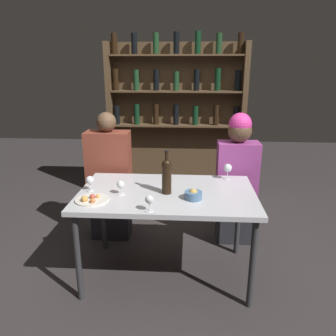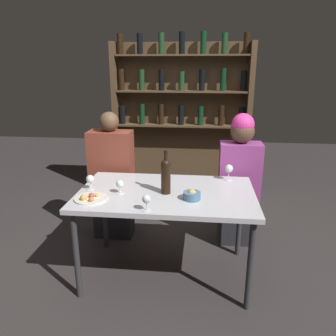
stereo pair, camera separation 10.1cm
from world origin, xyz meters
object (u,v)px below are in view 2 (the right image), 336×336
food_plate_0 (90,198)px  wine_glass_3 (146,200)px  wine_glass_1 (120,184)px  snack_bowl (192,195)px  wine_bottle (165,175)px  seated_person_left (112,180)px  seated_person_right (239,181)px  wine_glass_0 (229,169)px  wine_glass_2 (90,180)px

food_plate_0 → wine_glass_3: bearing=-18.1°
wine_glass_1 → snack_bowl: size_ratio=0.84×
wine_bottle → wine_glass_3: (-0.09, -0.32, -0.07)m
wine_bottle → food_plate_0: bearing=-160.8°
wine_glass_1 → seated_person_left: 0.75m
wine_glass_3 → snack_bowl: 0.37m
seated_person_left → seated_person_right: (1.20, 0.00, 0.04)m
wine_glass_3 → wine_bottle: bearing=74.9°
wine_bottle → wine_glass_0: bearing=35.2°
food_plate_0 → seated_person_left: size_ratio=0.19×
wine_bottle → wine_glass_1: size_ratio=3.12×
wine_glass_1 → wine_glass_2: (-0.25, 0.06, 0.01)m
wine_bottle → wine_glass_3: wine_bottle is taller
wine_glass_1 → wine_glass_2: size_ratio=0.92×
wine_glass_3 → wine_glass_2: bearing=145.4°
wine_glass_0 → wine_glass_2: 1.13m
seated_person_left → seated_person_right: 1.21m
seated_person_right → seated_person_left: bearing=180.0°
wine_glass_1 → wine_glass_3: wine_glass_3 is taller
wine_glass_2 → wine_glass_3: wine_glass_2 is taller
wine_glass_3 → wine_glass_1: bearing=131.5°
wine_glass_3 → food_plate_0: bearing=161.9°
seated_person_left → wine_glass_1: bearing=-69.3°
wine_bottle → seated_person_left: bearing=133.2°
snack_bowl → wine_bottle: bearing=153.5°
snack_bowl → seated_person_left: size_ratio=0.10×
wine_glass_1 → snack_bowl: wine_glass_1 is taller
wine_bottle → wine_glass_2: (-0.59, 0.02, -0.07)m
wine_glass_1 → food_plate_0: size_ratio=0.45×
wine_glass_0 → seated_person_right: size_ratio=0.11×
wine_bottle → seated_person_left: (-0.59, 0.63, -0.29)m
wine_glass_0 → wine_glass_3: bearing=-130.9°
wine_bottle → food_plate_0: 0.57m
wine_glass_3 → seated_person_right: 1.19m
wine_glass_0 → wine_glass_2: wine_glass_0 is taller
wine_glass_1 → food_plate_0: wine_glass_1 is taller
wine_glass_3 → seated_person_right: bearing=53.4°
wine_bottle → seated_person_right: 0.91m
wine_glass_0 → seated_person_left: (-1.08, 0.28, -0.24)m
wine_glass_1 → snack_bowl: bearing=-6.2°
wine_glass_3 → seated_person_left: size_ratio=0.09×
wine_bottle → snack_bowl: 0.25m
seated_person_left → wine_glass_2: bearing=-89.8°
seated_person_left → seated_person_right: seated_person_right is taller
food_plate_0 → seated_person_right: (1.14, 0.81, -0.12)m
seated_person_left → snack_bowl: bearing=-42.6°
wine_bottle → seated_person_right: size_ratio=0.27×
wine_glass_0 → snack_bowl: wine_glass_0 is taller
seated_person_left → wine_glass_3: bearing=-62.2°
wine_bottle → snack_bowl: bearing=-26.5°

